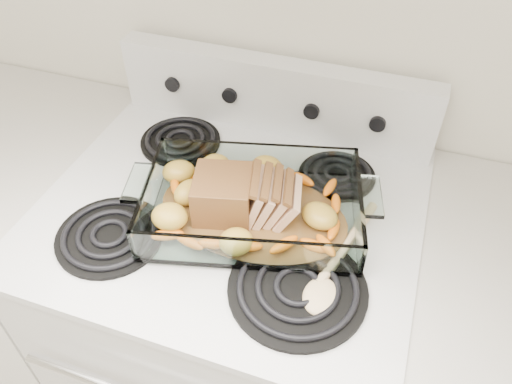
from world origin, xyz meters
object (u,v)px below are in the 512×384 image
(electric_range, at_px, (236,323))
(baking_dish, at_px, (253,208))
(pork_roast, at_px, (238,194))
(counter_left, at_px, (33,263))

(electric_range, relative_size, baking_dish, 2.67)
(baking_dish, relative_size, pork_roast, 2.01)
(electric_range, xyz_separation_m, baking_dish, (0.06, -0.02, 0.48))
(pork_roast, bearing_deg, counter_left, -170.34)
(electric_range, height_order, pork_roast, electric_range)
(electric_range, relative_size, pork_roast, 5.37)
(counter_left, relative_size, pork_roast, 4.48)
(baking_dish, distance_m, pork_roast, 0.04)
(baking_dish, height_order, pork_roast, pork_roast)
(pork_roast, bearing_deg, electric_range, 152.69)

